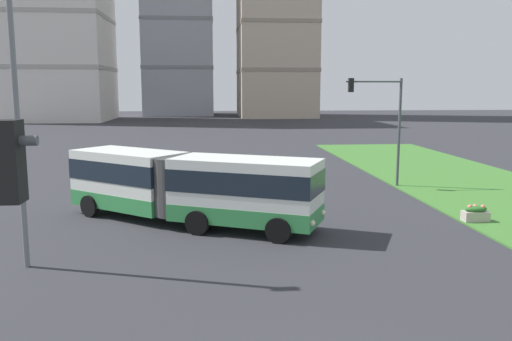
{
  "coord_description": "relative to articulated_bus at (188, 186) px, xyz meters",
  "views": [
    {
      "loc": [
        -2.46,
        -8.21,
        5.83
      ],
      "look_at": [
        -0.4,
        14.98,
        2.2
      ],
      "focal_mm": 37.14,
      "sensor_mm": 36.0,
      "label": 1
    }
  ],
  "objects": [
    {
      "name": "flower_planter_4",
      "position": [
        12.5,
        -1.07,
        -1.23
      ],
      "size": [
        1.1,
        0.56,
        0.74
      ],
      "color": "#B7AD9E",
      "rests_on": "grass_median"
    },
    {
      "name": "articulated_bus",
      "position": [
        0.0,
        0.0,
        0.0
      ],
      "size": [
        11.26,
        8.24,
        3.0
      ],
      "color": "silver",
      "rests_on": "ground"
    },
    {
      "name": "streetlight_left",
      "position": [
        -5.08,
        -5.28,
        3.5
      ],
      "size": [
        0.7,
        0.28,
        9.41
      ],
      "color": "slate",
      "rests_on": "ground"
    },
    {
      "name": "traffic_light_far_right",
      "position": [
        11.08,
        7.57,
        2.68
      ],
      "size": [
        3.35,
        0.28,
        6.4
      ],
      "color": "#474C51",
      "rests_on": "ground"
    },
    {
      "name": "apartment_tower_westcentre",
      "position": [
        -5.38,
        96.08,
        22.8
      ],
      "size": [
        14.85,
        15.61,
        48.88
      ],
      "color": "#9EA3AD",
      "rests_on": "ground"
    }
  ]
}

